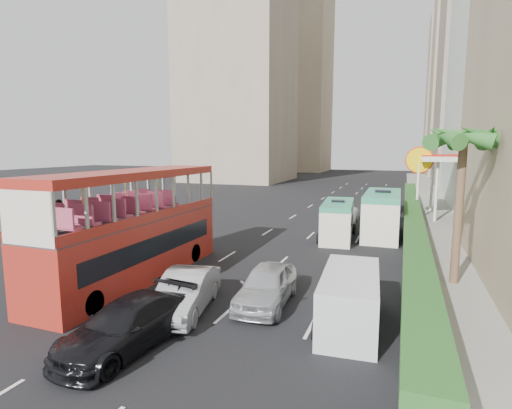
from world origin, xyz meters
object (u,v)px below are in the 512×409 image
at_px(minibus_near, 338,220).
at_px(shell_station, 459,187).
at_px(car_black, 129,347).
at_px(palm_tree, 459,211).
at_px(panel_van_far, 384,202).
at_px(car_silver_lane_b, 266,304).
at_px(minibus_far, 382,214).
at_px(car_silver_lane_a, 186,311).
at_px(panel_van_near, 350,299).
at_px(van_asset, 342,223).
at_px(double_decker_bus, 134,226).

distance_m(minibus_near, shell_station, 14.23).
relative_size(car_black, palm_tree, 0.78).
relative_size(palm_tree, shell_station, 0.80).
distance_m(panel_van_far, shell_station, 6.49).
bearing_deg(car_silver_lane_b, minibus_far, 73.10).
distance_m(minibus_far, shell_station, 11.03).
distance_m(car_silver_lane_a, car_black, 3.00).
bearing_deg(minibus_near, panel_van_near, -84.37).
distance_m(van_asset, palm_tree, 15.37).
distance_m(car_silver_lane_b, panel_van_near, 3.50).
bearing_deg(palm_tree, car_black, -136.43).
height_order(car_black, panel_van_far, panel_van_far).
distance_m(car_black, palm_tree, 14.14).
relative_size(van_asset, minibus_near, 0.91).
height_order(minibus_far, palm_tree, palm_tree).
height_order(palm_tree, shell_station, palm_tree).
bearing_deg(double_decker_bus, van_asset, 68.17).
height_order(double_decker_bus, car_silver_lane_b, double_decker_bus).
distance_m(panel_van_near, panel_van_far, 25.82).
bearing_deg(panel_van_near, panel_van_far, 86.28).
distance_m(car_silver_lane_a, van_asset, 20.01).
xyz_separation_m(double_decker_bus, minibus_far, (10.22, 13.69, -1.01)).
distance_m(panel_van_far, palm_tree, 20.80).
distance_m(minibus_far, panel_van_near, 15.24).
height_order(double_decker_bus, car_black, double_decker_bus).
height_order(car_silver_lane_a, van_asset, car_silver_lane_a).
distance_m(car_silver_lane_b, minibus_far, 14.95).
bearing_deg(minibus_near, car_silver_lane_a, -108.50).
bearing_deg(shell_station, minibus_far, -121.85).
xyz_separation_m(minibus_near, panel_van_far, (2.41, 12.59, -0.28)).
distance_m(double_decker_bus, car_silver_lane_a, 5.43).
distance_m(car_silver_lane_a, panel_van_far, 27.40).
height_order(van_asset, panel_van_far, panel_van_far).
bearing_deg(car_silver_lane_b, shell_station, 65.37).
distance_m(car_silver_lane_a, palm_tree, 12.13).
distance_m(van_asset, shell_station, 11.04).
height_order(van_asset, palm_tree, palm_tree).
bearing_deg(panel_van_near, van_asset, 95.25).
xyz_separation_m(car_black, minibus_far, (6.37, 19.16, 1.52)).
bearing_deg(minibus_far, double_decker_bus, -127.31).
distance_m(car_silver_lane_b, van_asset, 18.09).
xyz_separation_m(double_decker_bus, car_silver_lane_b, (6.72, -0.76, -2.53)).
bearing_deg(double_decker_bus, shell_station, 55.18).
bearing_deg(shell_station, panel_van_far, 168.08).
relative_size(car_black, minibus_far, 0.73).
bearing_deg(car_black, car_silver_lane_b, 65.39).
bearing_deg(panel_van_far, van_asset, -109.24).
bearing_deg(minibus_far, minibus_near, -144.56).
relative_size(minibus_far, panel_van_far, 1.41).
height_order(minibus_far, panel_van_far, minibus_far).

